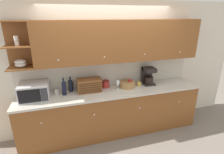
{
  "coord_description": "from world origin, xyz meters",
  "views": [
    {
      "loc": [
        -0.9,
        -3.27,
        2.33
      ],
      "look_at": [
        0.0,
        -0.2,
        1.19
      ],
      "focal_mm": 28.0,
      "sensor_mm": 36.0,
      "label": 1
    }
  ],
  "objects": [
    {
      "name": "wine_glass",
      "position": [
        0.09,
        -0.29,
        1.08
      ],
      "size": [
        0.07,
        0.07,
        0.21
      ],
      "color": "silver",
      "rests_on": "counter_unit"
    },
    {
      "name": "wall_back",
      "position": [
        0.0,
        0.03,
        1.3
      ],
      "size": [
        5.95,
        0.06,
        2.6
      ],
      "color": "silver",
      "rests_on": "ground_plane"
    },
    {
      "name": "mug_blue_second",
      "position": [
        0.58,
        -0.21,
        0.99
      ],
      "size": [
        0.09,
        0.08,
        0.09
      ],
      "color": "gold",
      "rests_on": "counter_unit"
    },
    {
      "name": "backsplash_panel",
      "position": [
        0.0,
        -0.01,
        1.22
      ],
      "size": [
        3.55,
        0.01,
        0.55
      ],
      "color": "beige",
      "rests_on": "counter_unit"
    },
    {
      "name": "fruit_basket",
      "position": [
        0.33,
        -0.2,
        1.0
      ],
      "size": [
        0.32,
        0.32,
        0.17
      ],
      "color": "#A87F4C",
      "rests_on": "counter_unit"
    },
    {
      "name": "upper_cabinets",
      "position": [
        0.17,
        -0.17,
        1.87
      ],
      "size": [
        3.55,
        0.36,
        0.76
      ],
      "color": "brown",
      "rests_on": "backsplash_panel"
    },
    {
      "name": "microwave",
      "position": [
        -1.41,
        -0.23,
        1.08
      ],
      "size": [
        0.49,
        0.42,
        0.29
      ],
      "color": "silver",
      "rests_on": "counter_unit"
    },
    {
      "name": "mug",
      "position": [
        -1.05,
        -0.15,
        0.99
      ],
      "size": [
        0.09,
        0.08,
        0.09
      ],
      "color": "silver",
      "rests_on": "counter_unit"
    },
    {
      "name": "ground_plane",
      "position": [
        0.0,
        0.0,
        0.0
      ],
      "size": [
        24.0,
        24.0,
        0.0
      ],
      "primitive_type": "plane",
      "color": "slate"
    },
    {
      "name": "storage_canister",
      "position": [
        -0.1,
        -0.09,
        1.01
      ],
      "size": [
        0.14,
        0.14,
        0.14
      ],
      "color": "#B22D28",
      "rests_on": "counter_unit"
    },
    {
      "name": "second_wine_bottle",
      "position": [
        -0.79,
        -0.1,
        1.07
      ],
      "size": [
        0.08,
        0.08,
        0.29
      ],
      "color": "black",
      "rests_on": "counter_unit"
    },
    {
      "name": "counter_unit",
      "position": [
        0.0,
        -0.29,
        0.47
      ],
      "size": [
        3.57,
        0.61,
        0.94
      ],
      "color": "brown",
      "rests_on": "ground_plane"
    },
    {
      "name": "wine_bottle",
      "position": [
        -0.92,
        -0.22,
        1.09
      ],
      "size": [
        0.08,
        0.08,
        0.33
      ],
      "color": "black",
      "rests_on": "counter_unit"
    },
    {
      "name": "coffee_maker",
      "position": [
        0.81,
        -0.17,
        1.12
      ],
      "size": [
        0.23,
        0.25,
        0.36
      ],
      "color": "black",
      "rests_on": "counter_unit"
    },
    {
      "name": "bread_box",
      "position": [
        -0.45,
        -0.2,
        1.07
      ],
      "size": [
        0.45,
        0.25,
        0.25
      ],
      "color": "brown",
      "rests_on": "counter_unit"
    }
  ]
}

